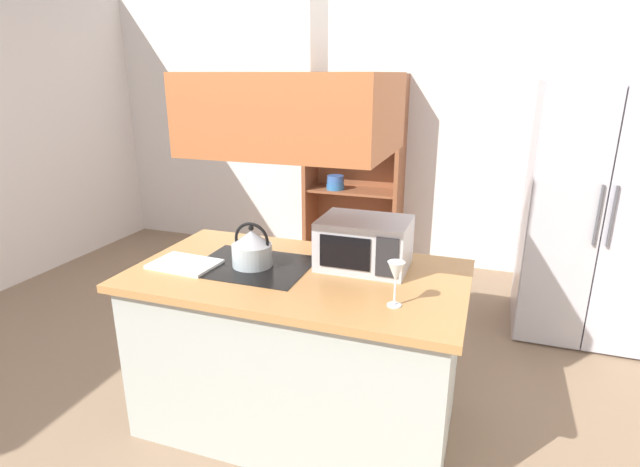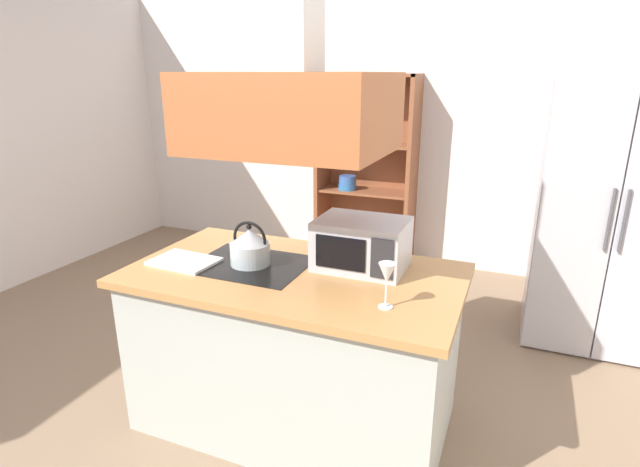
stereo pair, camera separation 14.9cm
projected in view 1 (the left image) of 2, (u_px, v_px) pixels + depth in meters
ground_plane at (244, 435)px, 2.69m from camera, size 7.80×7.80×0.00m
wall_back at (377, 128)px, 4.96m from camera, size 6.00×0.12×2.70m
kitchen_island at (299, 348)px, 2.68m from camera, size 1.71×0.95×0.90m
range_hood at (295, 90)px, 2.26m from camera, size 0.90×0.70×1.18m
refrigerator at (593, 214)px, 3.53m from camera, size 0.90×0.77×1.83m
dish_cabinet at (354, 182)px, 4.98m from camera, size 0.96×0.40×1.87m
kettle at (252, 248)px, 2.59m from camera, size 0.21×0.21×0.24m
cutting_board at (185, 264)px, 2.62m from camera, size 0.35×0.26×0.02m
microwave at (364, 243)px, 2.57m from camera, size 0.46×0.35×0.26m
wine_glass_on_counter at (396, 274)px, 2.12m from camera, size 0.08×0.08×0.21m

